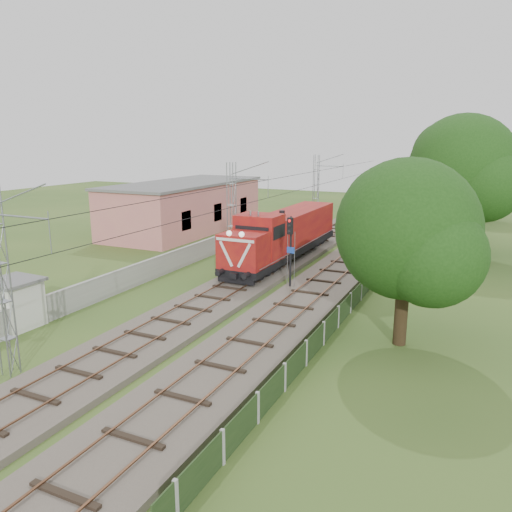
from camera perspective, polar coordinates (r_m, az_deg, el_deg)
The scene contains 15 objects.
ground at distance 27.45m, azimuth -8.92°, elevation -7.57°, with size 140.00×140.00×0.00m, color #2E4C1C.
track_main at distance 33.09m, azimuth -2.16°, elevation -3.44°, with size 4.20×70.00×0.45m.
track_side at distance 43.30m, azimuth 11.73°, elevation 0.30°, with size 4.20×80.00×0.45m.
catenary at distance 37.91m, azimuth -2.72°, elevation 4.69°, with size 3.31×70.00×8.00m.
boundary_wall at distance 40.28m, azimuth -7.14°, elevation 0.34°, with size 0.25×40.00×1.50m, color #9E9E99.
station_building at distance 54.43m, azimuth -8.07°, elevation 5.68°, with size 8.40×20.40×5.22m.
fence at distance 26.62m, azimuth 9.36°, elevation -6.87°, with size 0.12×32.00×1.20m.
locomotive at distance 39.86m, azimuth 3.22°, elevation 2.50°, with size 3.03×17.28×4.39m.
coach_rake at distance 102.67m, azimuth 19.94°, elevation 8.46°, with size 3.02×112.85×3.49m.
signal_post at distance 31.85m, azimuth 3.94°, elevation 1.79°, with size 0.54×0.42×4.90m.
relay_hut at distance 29.07m, azimuth -25.89°, elevation -4.87°, with size 2.57×2.57×2.58m.
tree_a at distance 23.91m, azimuth 17.05°, elevation 2.74°, with size 6.88×6.55×8.91m.
tree_b at distance 44.51m, azimuth 22.68°, elevation 9.21°, with size 9.05×8.62×11.73m.
tree_c at distance 51.42m, azimuth 20.58°, elevation 6.79°, with size 5.75×5.47×7.45m.
tree_d at distance 66.70m, azimuth 24.68°, elevation 8.63°, with size 7.03×6.70×9.12m.
Camera 1 is at (14.58, -21.15, 9.67)m, focal length 35.00 mm.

